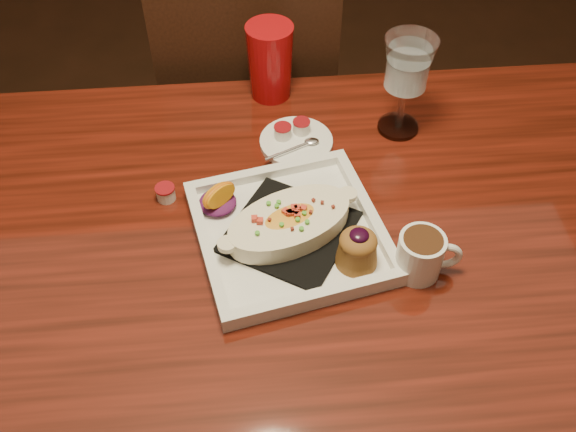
{
  "coord_description": "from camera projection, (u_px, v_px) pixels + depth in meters",
  "views": [
    {
      "loc": [
        -0.01,
        -0.67,
        1.57
      ],
      "look_at": [
        0.05,
        0.04,
        0.77
      ],
      "focal_mm": 40.0,
      "sensor_mm": 36.0,
      "label": 1
    }
  ],
  "objects": [
    {
      "name": "creamer_loose",
      "position": [
        166.0,
        193.0,
        1.12
      ],
      "size": [
        0.04,
        0.04,
        0.03
      ],
      "color": "white",
      "rests_on": "table"
    },
    {
      "name": "saucer",
      "position": [
        295.0,
        140.0,
        1.22
      ],
      "size": [
        0.14,
        0.14,
        0.09
      ],
      "color": "white",
      "rests_on": "table"
    },
    {
      "name": "red_tumbler",
      "position": [
        270.0,
        62.0,
        1.27
      ],
      "size": [
        0.09,
        0.09,
        0.16
      ],
      "primitive_type": "cone",
      "color": "#AD0C11",
      "rests_on": "table"
    },
    {
      "name": "floor",
      "position": [
        270.0,
        431.0,
        1.62
      ],
      "size": [
        7.0,
        7.0,
        0.0
      ],
      "primitive_type": "plane",
      "color": "black",
      "rests_on": "ground"
    },
    {
      "name": "coffee_mug",
      "position": [
        422.0,
        254.0,
        1.0
      ],
      "size": [
        0.1,
        0.07,
        0.08
      ],
      "rotation": [
        0.0,
        0.0,
        -0.11
      ],
      "color": "white",
      "rests_on": "table"
    },
    {
      "name": "table",
      "position": [
        263.0,
        278.0,
        1.14
      ],
      "size": [
        1.5,
        0.9,
        0.75
      ],
      "color": "maroon",
      "rests_on": "floor"
    },
    {
      "name": "chair_far",
      "position": [
        250.0,
        115.0,
        1.66
      ],
      "size": [
        0.42,
        0.42,
        0.93
      ],
      "rotation": [
        0.0,
        0.0,
        3.14
      ],
      "color": "black",
      "rests_on": "floor"
    },
    {
      "name": "plate",
      "position": [
        294.0,
        229.0,
        1.05
      ],
      "size": [
        0.35,
        0.35,
        0.08
      ],
      "rotation": [
        0.0,
        0.0,
        0.21
      ],
      "color": "white",
      "rests_on": "table"
    },
    {
      "name": "goblet",
      "position": [
        407.0,
        69.0,
        1.15
      ],
      "size": [
        0.1,
        0.1,
        0.2
      ],
      "color": "silver",
      "rests_on": "table"
    }
  ]
}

